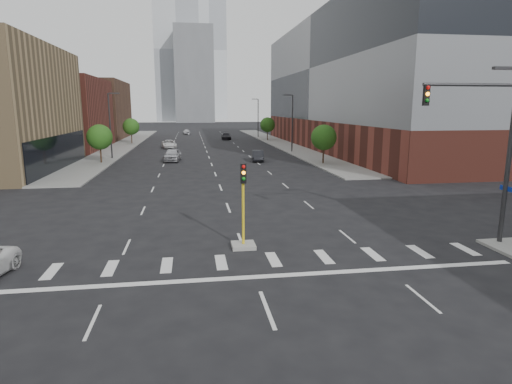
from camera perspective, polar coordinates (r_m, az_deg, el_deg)
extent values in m
plane|color=black|center=(14.21, 2.99, -18.91)|extent=(400.00, 400.00, 0.00)
cube|color=gray|center=(87.20, -16.94, 6.12)|extent=(5.00, 92.00, 0.15)
cube|color=gray|center=(88.07, 2.88, 6.64)|extent=(5.00, 92.00, 0.15)
cube|color=brown|center=(81.92, -26.77, 9.27)|extent=(20.00, 22.00, 12.00)
cube|color=brown|center=(106.97, -22.52, 10.07)|extent=(20.00, 24.00, 13.00)
cube|color=brown|center=(78.96, 15.43, 7.48)|extent=(24.00, 70.00, 5.00)
cube|color=slate|center=(79.08, 15.86, 15.45)|extent=(24.00, 70.00, 17.00)
cube|color=#B2B7BC|center=(233.75, -10.45, 17.92)|extent=(22.00, 22.00, 70.00)
cube|color=#B2B7BC|center=(274.28, -6.29, 18.07)|extent=(20.00, 20.00, 80.00)
cube|color=slate|center=(212.55, -8.24, 15.15)|extent=(18.00, 18.00, 44.00)
cube|color=#999993|center=(22.31, -1.69, -7.13)|extent=(1.20, 1.20, 0.20)
cylinder|color=gold|center=(21.83, -1.72, -2.90)|extent=(0.14, 0.14, 3.20)
cube|color=black|center=(21.24, -1.69, 2.49)|extent=(0.28, 0.18, 1.00)
sphere|color=red|center=(21.09, -1.67, 3.39)|extent=(0.18, 0.18, 0.18)
sphere|color=orange|center=(21.14, -1.66, 2.58)|extent=(0.18, 0.18, 0.18)
sphere|color=#0C7F19|center=(21.18, -1.66, 1.78)|extent=(0.18, 0.18, 0.18)
cylinder|color=#2D2D30|center=(25.40, 30.64, 3.73)|extent=(0.24, 0.24, 9.00)
cylinder|color=#2D2D30|center=(23.78, 26.76, 12.65)|extent=(5.00, 0.16, 0.16)
cube|color=black|center=(22.53, 21.76, 11.91)|extent=(0.28, 0.18, 1.00)
sphere|color=red|center=(22.44, 21.98, 12.80)|extent=(0.18, 0.18, 0.18)
sphere|color=orange|center=(22.43, 21.92, 12.03)|extent=(0.18, 0.18, 0.18)
sphere|color=#0C7F19|center=(22.42, 21.87, 11.27)|extent=(0.18, 0.18, 0.18)
cube|color=#2D2D30|center=(24.83, 30.23, 14.08)|extent=(1.20, 0.25, 0.15)
cube|color=navy|center=(25.63, 30.39, 0.41)|extent=(0.04, 0.90, 0.25)
cylinder|color=#2D2D30|center=(68.96, 4.86, 9.02)|extent=(0.20, 0.20, 9.00)
cube|color=#2D2D30|center=(68.76, 4.26, 12.77)|extent=(1.40, 0.22, 0.15)
cylinder|color=#2D2D30|center=(103.31, 0.28, 9.79)|extent=(0.20, 0.20, 9.00)
cube|color=#2D2D30|center=(103.17, -0.17, 12.28)|extent=(1.40, 0.22, 0.15)
cylinder|color=#2D2D30|center=(63.04, -18.87, 8.26)|extent=(0.20, 0.20, 9.00)
cube|color=#2D2D30|center=(62.87, -18.40, 12.39)|extent=(1.40, 0.22, 0.15)
cylinder|color=#382619|center=(58.48, -19.98, 4.58)|extent=(0.20, 0.20, 1.75)
sphere|color=#225015|center=(58.28, -20.13, 6.90)|extent=(3.20, 3.20, 3.20)
cylinder|color=#382619|center=(87.98, -16.24, 6.82)|extent=(0.20, 0.20, 1.75)
sphere|color=#225015|center=(87.85, -16.33, 8.37)|extent=(3.20, 3.20, 3.20)
cylinder|color=#382619|center=(54.93, 8.95, 4.73)|extent=(0.20, 0.20, 1.75)
sphere|color=#225015|center=(54.71, 9.03, 7.20)|extent=(3.20, 3.20, 3.20)
cylinder|color=#382619|center=(93.69, 1.54, 7.51)|extent=(0.20, 0.20, 1.75)
sphere|color=#225015|center=(93.57, 1.55, 8.96)|extent=(3.20, 3.20, 3.20)
imported|color=#B9B9BE|center=(58.67, -11.08, 4.89)|extent=(2.52, 5.17, 1.70)
imported|color=black|center=(57.66, 0.24, 4.85)|extent=(2.01, 4.45, 1.42)
imported|color=white|center=(77.74, -11.51, 6.28)|extent=(2.89, 5.33, 1.42)
imported|color=black|center=(96.42, -3.99, 7.42)|extent=(2.37, 5.25, 1.49)
imported|color=silver|center=(116.47, -9.25, 7.93)|extent=(2.06, 4.20, 1.38)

